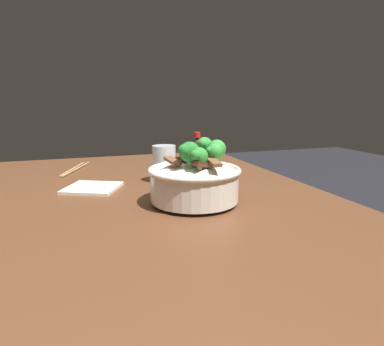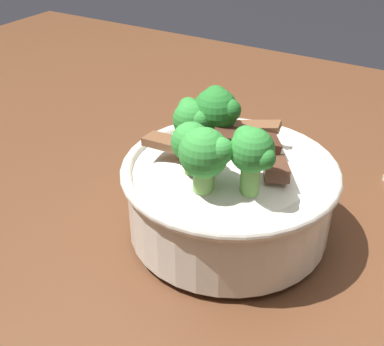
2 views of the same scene
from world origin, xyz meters
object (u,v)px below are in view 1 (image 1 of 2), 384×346
Objects in this scene: drinking_glass at (164,167)px; chopsticks_pair at (74,169)px; folded_napkin at (92,188)px; rice_bowl at (195,178)px; soy_sauce_bottle at (197,153)px.

drinking_glass is 0.37m from chopsticks_pair.
folded_napkin is (-0.29, -0.05, 0.00)m from chopsticks_pair.
rice_bowl is 0.57m from chopsticks_pair.
drinking_glass is at bearing 4.29° from rice_bowl.
chopsticks_pair is at bearing 74.75° from soy_sauce_bottle.
rice_bowl reaches higher than folded_napkin.
folded_napkin is at bearing 115.25° from soy_sauce_bottle.
chopsticks_pair is 0.29m from folded_napkin.
drinking_glass is 0.84× the size of soy_sauce_bottle.
drinking_glass reaches higher than folded_napkin.
rice_bowl is 1.62× the size of folded_napkin.
rice_bowl reaches higher than drinking_glass.
folded_napkin is (0.21, 0.23, -0.06)m from rice_bowl.
drinking_glass reaches higher than chopsticks_pair.
drinking_glass is 0.48× the size of chopsticks_pair.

